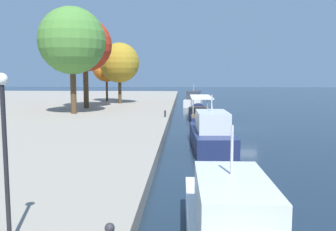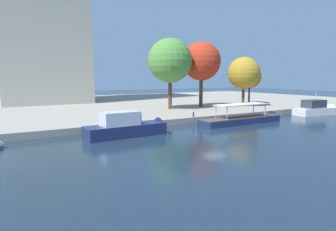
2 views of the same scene
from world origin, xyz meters
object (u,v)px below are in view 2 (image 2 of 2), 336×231
(motor_yacht_1, at_px, (130,128))
(tree_0, at_px, (244,72))
(mooring_bollard_0, at_px, (193,114))
(tree_3, at_px, (202,61))
(motor_yacht_3, at_px, (318,111))
(tree_4, at_px, (249,77))
(tree_2, at_px, (170,61))
(tour_boat_2, at_px, (246,121))

(motor_yacht_1, bearing_deg, tree_0, 20.33)
(mooring_bollard_0, height_order, tree_3, tree_3)
(mooring_bollard_0, distance_m, tree_3, 16.89)
(tree_0, distance_m, tree_3, 8.47)
(motor_yacht_3, height_order, tree_4, tree_4)
(motor_yacht_1, xyz_separation_m, tree_2, (14.18, 14.72, 8.19))
(mooring_bollard_0, bearing_deg, tree_3, 48.30)
(tree_0, bearing_deg, tour_boat_2, -133.80)
(motor_yacht_3, bearing_deg, motor_yacht_1, -174.11)
(tour_boat_2, relative_size, tree_0, 1.53)
(tour_boat_2, bearing_deg, tree_3, 75.01)
(motor_yacht_3, bearing_deg, tree_2, 150.11)
(motor_yacht_1, xyz_separation_m, tree_0, (28.84, 11.95, 6.34))
(tree_0, distance_m, tree_2, 15.04)
(tree_4, bearing_deg, tour_boat_2, -136.83)
(motor_yacht_3, distance_m, tree_3, 21.63)
(motor_yacht_1, distance_m, tree_3, 27.36)
(mooring_bollard_0, distance_m, tree_4, 25.12)
(motor_yacht_1, xyz_separation_m, mooring_bollard_0, (11.34, 3.98, 0.37))
(motor_yacht_1, bearing_deg, mooring_bollard_0, 17.15)
(tree_3, bearing_deg, motor_yacht_3, -48.02)
(mooring_bollard_0, height_order, tree_2, tree_2)
(tree_0, relative_size, tree_4, 1.17)
(mooring_bollard_0, relative_size, tree_4, 0.09)
(tree_2, distance_m, tree_3, 7.07)
(tree_0, height_order, tree_3, tree_3)
(tour_boat_2, distance_m, motor_yacht_3, 17.19)
(motor_yacht_3, xyz_separation_m, tree_2, (-20.37, 14.42, 8.33))
(tour_boat_2, distance_m, tree_4, 22.71)
(motor_yacht_1, xyz_separation_m, tree_3, (21.24, 15.09, 8.35))
(tree_2, height_order, tree_4, tree_2)
(tree_0, distance_m, tree_4, 5.52)
(motor_yacht_1, height_order, tree_0, tree_0)
(tree_3, bearing_deg, mooring_bollard_0, -131.70)
(tour_boat_2, distance_m, mooring_bollard_0, 7.28)
(tour_boat_2, bearing_deg, motor_yacht_1, 179.32)
(mooring_bollard_0, bearing_deg, tree_4, 26.56)
(motor_yacht_3, distance_m, tree_0, 14.50)
(tree_0, xyz_separation_m, tree_3, (-7.61, 3.14, 2.02))
(tree_0, bearing_deg, tree_3, 157.59)
(tree_3, height_order, tree_4, tree_3)
(tree_2, bearing_deg, motor_yacht_3, -35.29)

